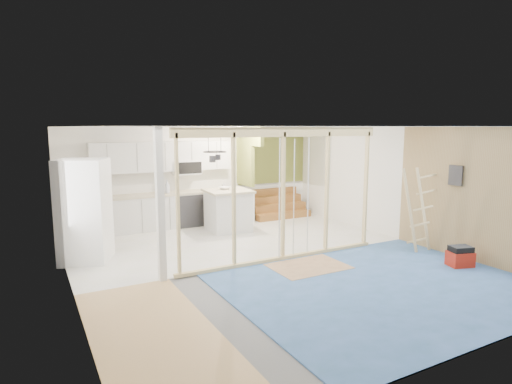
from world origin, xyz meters
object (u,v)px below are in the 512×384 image
fridge (85,211)px  toolbox (460,257)px  island (228,211)px  ladder (418,210)px

fridge → toolbox: size_ratio=4.01×
island → ladder: size_ratio=0.64×
ladder → island: bearing=150.1°
toolbox → ladder: 1.29m
island → ladder: ladder is taller
fridge → island: (3.45, 0.93, -0.48)m
fridge → ladder: bearing=1.0°
fridge → toolbox: bearing=-7.3°
island → toolbox: (2.62, -4.63, -0.33)m
fridge → ladder: 6.68m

